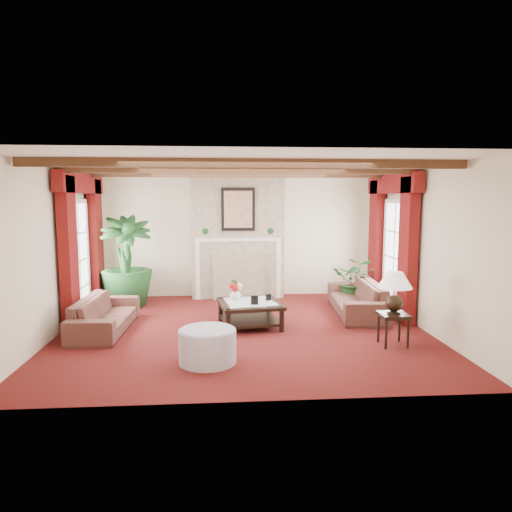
{
  "coord_description": "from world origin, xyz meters",
  "views": [
    {
      "loc": [
        -0.35,
        -7.44,
        2.19
      ],
      "look_at": [
        0.24,
        0.4,
        1.19
      ],
      "focal_mm": 32.0,
      "sensor_mm": 36.0,
      "label": 1
    }
  ],
  "objects": [
    {
      "name": "french_door_right",
      "position": [
        2.97,
        1.0,
        2.13
      ],
      "size": [
        0.1,
        1.1,
        2.16
      ],
      "primitive_type": null,
      "color": "white",
      "rests_on": "ground"
    },
    {
      "name": "book",
      "position": [
        0.37,
        -0.05,
        0.55
      ],
      "size": [
        0.2,
        0.08,
        0.26
      ],
      "primitive_type": "imported",
      "rotation": [
        0.0,
        0.0,
        0.15
      ],
      "color": "black",
      "rests_on": "coffee_table"
    },
    {
      "name": "photo_frame_b",
      "position": [
        0.44,
        0.27,
        0.48
      ],
      "size": [
        0.09,
        0.05,
        0.12
      ],
      "primitive_type": null,
      "rotation": [
        0.0,
        0.0,
        0.4
      ],
      "color": "black",
      "rests_on": "coffee_table"
    },
    {
      "name": "potted_palm",
      "position": [
        -2.29,
        1.83,
        0.52
      ],
      "size": [
        2.04,
        2.41,
        1.03
      ],
      "primitive_type": "imported",
      "rotation": [
        0.0,
        0.0,
        0.29
      ],
      "color": "black",
      "rests_on": "ground"
    },
    {
      "name": "right_wall",
      "position": [
        3.0,
        0.0,
        1.35
      ],
      "size": [
        0.02,
        5.5,
        2.7
      ],
      "primitive_type": "cube",
      "color": "beige",
      "rests_on": "ground"
    },
    {
      "name": "small_plant",
      "position": [
        2.41,
        1.73,
        0.38
      ],
      "size": [
        1.66,
        1.68,
        0.76
      ],
      "primitive_type": "imported",
      "rotation": [
        0.0,
        0.0,
        -0.47
      ],
      "color": "black",
      "rests_on": "ground"
    },
    {
      "name": "coffee_table",
      "position": [
        0.12,
        0.19,
        0.21
      ],
      "size": [
        1.15,
        1.15,
        0.42
      ],
      "primitive_type": null,
      "rotation": [
        0.0,
        0.0,
        0.14
      ],
      "color": "black",
      "rests_on": "ground"
    },
    {
      "name": "left_wall",
      "position": [
        -3.0,
        0.0,
        1.35
      ],
      "size": [
        0.02,
        5.5,
        2.7
      ],
      "primitive_type": "cube",
      "color": "beige",
      "rests_on": "ground"
    },
    {
      "name": "ottoman",
      "position": [
        -0.56,
        -1.52,
        0.22
      ],
      "size": [
        0.77,
        0.77,
        0.45
      ],
      "primitive_type": "cylinder",
      "color": "#ACA5BB",
      "rests_on": "ground"
    },
    {
      "name": "table_lamp",
      "position": [
        2.19,
        -1.0,
        0.81
      ],
      "size": [
        0.51,
        0.51,
        0.64
      ],
      "primitive_type": null,
      "color": "black",
      "rests_on": "side_table"
    },
    {
      "name": "side_table",
      "position": [
        2.19,
        -1.0,
        0.24
      ],
      "size": [
        0.48,
        0.48,
        0.49
      ],
      "primitive_type": null,
      "rotation": [
        0.0,
        0.0,
        0.19
      ],
      "color": "black",
      "rests_on": "ground"
    },
    {
      "name": "curtains_right",
      "position": [
        2.86,
        1.0,
        2.55
      ],
      "size": [
        0.2,
        2.4,
        2.55
      ],
      "primitive_type": null,
      "color": "#530B0C",
      "rests_on": "ground"
    },
    {
      "name": "ceiling",
      "position": [
        0.0,
        0.0,
        2.7
      ],
      "size": [
        6.0,
        6.0,
        0.0
      ],
      "primitive_type": "plane",
      "rotation": [
        3.14,
        0.0,
        0.0
      ],
      "color": "white",
      "rests_on": "floor"
    },
    {
      "name": "photo_frame_a",
      "position": [
        0.18,
        -0.03,
        0.5
      ],
      "size": [
        0.12,
        0.03,
        0.16
      ],
      "primitive_type": null,
      "rotation": [
        0.0,
        0.0,
        -0.1
      ],
      "color": "black",
      "rests_on": "coffee_table"
    },
    {
      "name": "french_door_left",
      "position": [
        -2.97,
        1.0,
        2.13
      ],
      "size": [
        0.1,
        1.1,
        2.16
      ],
      "primitive_type": null,
      "color": "white",
      "rests_on": "ground"
    },
    {
      "name": "fireplace",
      "position": [
        0.0,
        2.55,
        2.7
      ],
      "size": [
        2.0,
        0.52,
        2.7
      ],
      "primitive_type": null,
      "color": "tan",
      "rests_on": "ground"
    },
    {
      "name": "sofa_right",
      "position": [
        2.2,
        0.89,
        0.41
      ],
      "size": [
        2.18,
        0.96,
        0.81
      ],
      "primitive_type": "imported",
      "rotation": [
        0.0,
        0.0,
        -1.66
      ],
      "color": "#360E1C",
      "rests_on": "ground"
    },
    {
      "name": "curtains_left",
      "position": [
        -2.86,
        1.0,
        2.55
      ],
      "size": [
        0.2,
        2.4,
        2.55
      ],
      "primitive_type": null,
      "color": "#530B0C",
      "rests_on": "ground"
    },
    {
      "name": "floor",
      "position": [
        0.0,
        0.0,
        0.0
      ],
      "size": [
        6.0,
        6.0,
        0.0
      ],
      "primitive_type": "plane",
      "color": "#450D0C",
      "rests_on": "ground"
    },
    {
      "name": "back_wall",
      "position": [
        0.0,
        2.75,
        1.35
      ],
      "size": [
        6.0,
        0.02,
        2.7
      ],
      "primitive_type": "cube",
      "color": "beige",
      "rests_on": "ground"
    },
    {
      "name": "flower_vase",
      "position": [
        -0.12,
        0.42,
        0.52
      ],
      "size": [
        0.27,
        0.28,
        0.2
      ],
      "primitive_type": "imported",
      "rotation": [
        0.0,
        0.0,
        0.19
      ],
      "color": "silver",
      "rests_on": "coffee_table"
    },
    {
      "name": "sofa_left",
      "position": [
        -2.3,
        0.12,
        0.37
      ],
      "size": [
        1.94,
        0.67,
        0.75
      ],
      "primitive_type": "imported",
      "rotation": [
        0.0,
        0.0,
        1.54
      ],
      "color": "#360E1C",
      "rests_on": "ground"
    },
    {
      "name": "ceiling_beams",
      "position": [
        0.0,
        0.0,
        2.64
      ],
      "size": [
        6.0,
        3.0,
        0.12
      ],
      "primitive_type": null,
      "color": "#3A2312",
      "rests_on": "ceiling"
    }
  ]
}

